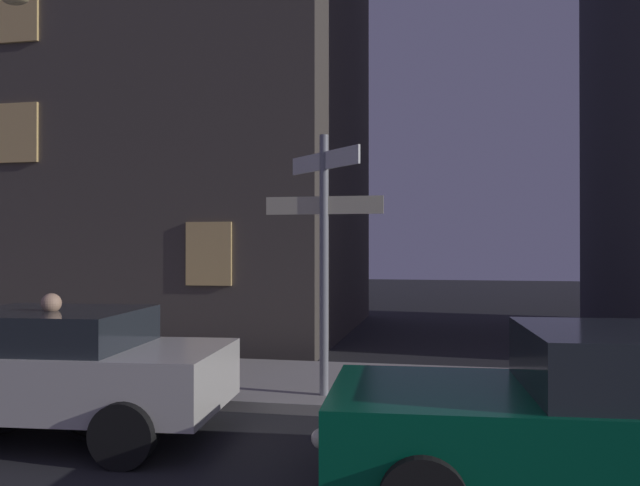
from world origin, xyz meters
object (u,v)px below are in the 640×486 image
Objects in this scene: car_near_left at (44,368)px; car_far_oncoming at (610,412)px; signpost at (324,239)px; cyclist at (47,371)px.

car_far_oncoming is at bearing -7.84° from car_near_left.
cyclist is at bearing -143.27° from signpost.
cyclist is at bearing -35.74° from car_near_left.
car_near_left is at bearing -144.86° from signpost.
signpost is 3.75m from car_near_left.
car_far_oncoming is (2.94, -2.78, -1.47)m from signpost.
cyclist reaches higher than car_near_left.
car_far_oncoming is 2.53× the size of cyclist.
signpost is 3.73m from cyclist.
signpost is at bearing 36.73° from cyclist.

